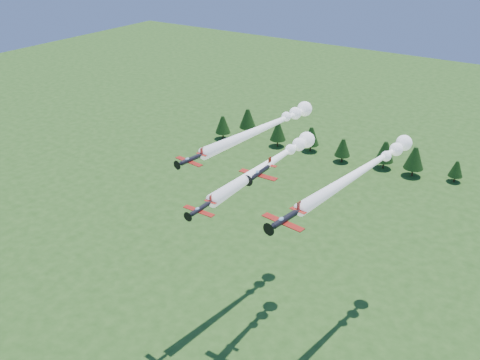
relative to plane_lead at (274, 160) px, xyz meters
The scene contains 6 objects.
ground 44.52m from the plane_lead, 86.00° to the right, with size 600.00×600.00×0.00m, color #274E18.
plane_lead is the anchor object (origin of this frame).
plane_left 13.36m from the plane_lead, 125.48° to the left, with size 10.17×44.89×3.70m.
plane_right 19.35m from the plane_lead, 31.70° to the left, with size 12.19×51.49×3.70m.
plane_slot 6.82m from the plane_lead, 85.51° to the right, with size 8.32×9.09×2.94m.
treeline 102.95m from the plane_lead, 102.46° to the left, with size 169.80×18.91×11.49m.
Camera 1 is at (49.63, -72.32, 87.57)m, focal length 40.00 mm.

